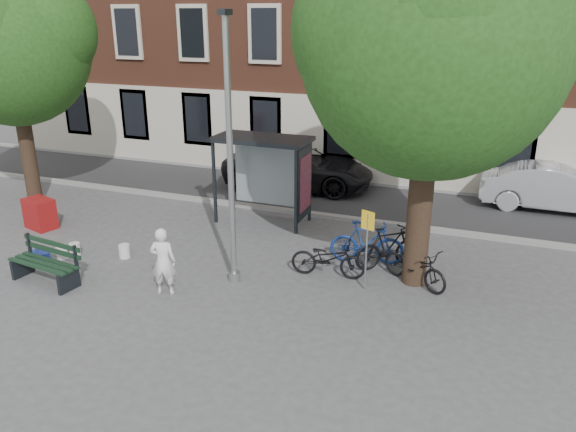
{
  "coord_description": "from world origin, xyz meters",
  "views": [
    {
      "loc": [
        5.54,
        -10.8,
        6.04
      ],
      "look_at": [
        0.94,
        1.11,
        1.4
      ],
      "focal_mm": 35.0,
      "sensor_mm": 36.0,
      "label": 1
    }
  ],
  "objects_px": {
    "lamppost": "(231,168)",
    "car_silver": "(555,187)",
    "bike_b": "(367,243)",
    "bike_c": "(415,266)",
    "bike_a": "(328,258)",
    "red_stand": "(40,214)",
    "bike_d": "(388,247)",
    "car_dark": "(298,167)",
    "painter": "(163,261)",
    "bench": "(46,265)",
    "bus_shelter": "(276,161)",
    "notice_sign": "(367,233)"
  },
  "relations": [
    {
      "from": "bike_a",
      "to": "bike_c",
      "type": "distance_m",
      "value": 2.05
    },
    {
      "from": "bike_b",
      "to": "bike_c",
      "type": "bearing_deg",
      "value": -130.13
    },
    {
      "from": "lamppost",
      "to": "bike_d",
      "type": "relative_size",
      "value": 3.37
    },
    {
      "from": "painter",
      "to": "bike_d",
      "type": "bearing_deg",
      "value": -160.19
    },
    {
      "from": "bike_a",
      "to": "bike_d",
      "type": "relative_size",
      "value": 1.0
    },
    {
      "from": "lamppost",
      "to": "car_silver",
      "type": "xyz_separation_m",
      "value": [
        7.34,
        8.4,
        -2.03
      ]
    },
    {
      "from": "bench",
      "to": "painter",
      "type": "bearing_deg",
      "value": 17.6
    },
    {
      "from": "bike_d",
      "to": "red_stand",
      "type": "relative_size",
      "value": 2.02
    },
    {
      "from": "bike_c",
      "to": "red_stand",
      "type": "xyz_separation_m",
      "value": [
        -10.95,
        -0.27,
        -0.02
      ]
    },
    {
      "from": "bike_d",
      "to": "bike_c",
      "type": "bearing_deg",
      "value": -172.9
    },
    {
      "from": "notice_sign",
      "to": "bike_a",
      "type": "bearing_deg",
      "value": -178.43
    },
    {
      "from": "car_silver",
      "to": "notice_sign",
      "type": "xyz_separation_m",
      "value": [
        -4.34,
        -7.7,
        0.64
      ]
    },
    {
      "from": "bench",
      "to": "car_silver",
      "type": "relative_size",
      "value": 0.42
    },
    {
      "from": "bike_a",
      "to": "bike_b",
      "type": "bearing_deg",
      "value": -38.55
    },
    {
      "from": "bike_d",
      "to": "car_dark",
      "type": "bearing_deg",
      "value": -2.62
    },
    {
      "from": "bike_c",
      "to": "car_dark",
      "type": "relative_size",
      "value": 0.34
    },
    {
      "from": "bench",
      "to": "bike_b",
      "type": "bearing_deg",
      "value": 36.67
    },
    {
      "from": "bike_d",
      "to": "car_dark",
      "type": "distance_m",
      "value": 7.22
    },
    {
      "from": "bus_shelter",
      "to": "car_dark",
      "type": "relative_size",
      "value": 0.53
    },
    {
      "from": "bike_a",
      "to": "bench",
      "type": "bearing_deg",
      "value": 107.24
    },
    {
      "from": "bike_a",
      "to": "car_dark",
      "type": "distance_m",
      "value": 7.44
    },
    {
      "from": "bench",
      "to": "bike_c",
      "type": "relative_size",
      "value": 1.07
    },
    {
      "from": "bus_shelter",
      "to": "car_dark",
      "type": "distance_m",
      "value": 3.89
    },
    {
      "from": "bench",
      "to": "bike_d",
      "type": "distance_m",
      "value": 8.25
    },
    {
      "from": "bike_b",
      "to": "car_dark",
      "type": "bearing_deg",
      "value": 24.7
    },
    {
      "from": "bus_shelter",
      "to": "bike_b",
      "type": "height_order",
      "value": "bus_shelter"
    },
    {
      "from": "painter",
      "to": "bike_c",
      "type": "bearing_deg",
      "value": -170.46
    },
    {
      "from": "bus_shelter",
      "to": "bike_d",
      "type": "xyz_separation_m",
      "value": [
        3.85,
        -2.02,
        -1.37
      ]
    },
    {
      "from": "bike_a",
      "to": "notice_sign",
      "type": "xyz_separation_m",
      "value": [
        1.0,
        -0.35,
        0.92
      ]
    },
    {
      "from": "bike_b",
      "to": "bike_c",
      "type": "xyz_separation_m",
      "value": [
        1.34,
        -0.77,
        -0.09
      ]
    },
    {
      "from": "bus_shelter",
      "to": "car_silver",
      "type": "height_order",
      "value": "bus_shelter"
    },
    {
      "from": "car_silver",
      "to": "bike_b",
      "type": "bearing_deg",
      "value": 142.43
    },
    {
      "from": "bike_b",
      "to": "bus_shelter",
      "type": "bearing_deg",
      "value": 49.16
    },
    {
      "from": "bike_c",
      "to": "red_stand",
      "type": "bearing_deg",
      "value": 122.35
    },
    {
      "from": "lamppost",
      "to": "bench",
      "type": "bearing_deg",
      "value": -158.4
    },
    {
      "from": "car_silver",
      "to": "notice_sign",
      "type": "height_order",
      "value": "notice_sign"
    },
    {
      "from": "lamppost",
      "to": "car_dark",
      "type": "relative_size",
      "value": 1.14
    },
    {
      "from": "lamppost",
      "to": "bike_b",
      "type": "relative_size",
      "value": 3.26
    },
    {
      "from": "bike_a",
      "to": "red_stand",
      "type": "distance_m",
      "value": 8.92
    },
    {
      "from": "car_silver",
      "to": "notice_sign",
      "type": "distance_m",
      "value": 8.86
    },
    {
      "from": "bike_a",
      "to": "bike_b",
      "type": "relative_size",
      "value": 0.97
    },
    {
      "from": "bench",
      "to": "car_silver",
      "type": "height_order",
      "value": "car_silver"
    },
    {
      "from": "bike_c",
      "to": "bus_shelter",
      "type": "bearing_deg",
      "value": 90.44
    },
    {
      "from": "bus_shelter",
      "to": "painter",
      "type": "height_order",
      "value": "bus_shelter"
    },
    {
      "from": "red_stand",
      "to": "bike_c",
      "type": "bearing_deg",
      "value": 1.42
    },
    {
      "from": "red_stand",
      "to": "bike_b",
      "type": "bearing_deg",
      "value": 6.2
    },
    {
      "from": "red_stand",
      "to": "lamppost",
      "type": "bearing_deg",
      "value": -9.06
    },
    {
      "from": "painter",
      "to": "red_stand",
      "type": "bearing_deg",
      "value": -37.21
    },
    {
      "from": "bike_b",
      "to": "bench",
      "type": "bearing_deg",
      "value": 108.89
    },
    {
      "from": "red_stand",
      "to": "notice_sign",
      "type": "distance_m",
      "value": 9.98
    }
  ]
}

